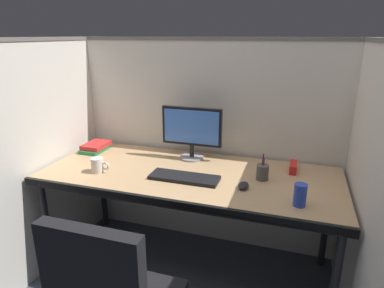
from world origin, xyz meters
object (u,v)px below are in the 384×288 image
book_stack (95,147)px  coffee_mug (98,165)px  desk (189,181)px  keyboard_main (185,178)px  soda_can (300,195)px  red_stapler (293,167)px  monitor_center (192,130)px  pen_cup (262,172)px  computer_mouse (243,185)px

book_stack → coffee_mug: bearing=-54.6°
desk → coffee_mug: 0.60m
keyboard_main → soda_can: bearing=-11.0°
keyboard_main → red_stapler: 0.72m
monitor_center → desk: bearing=-75.8°
pen_cup → soda_can: bearing=-51.1°
monitor_center → coffee_mug: 0.68m
monitor_center → computer_mouse: bearing=-40.8°
keyboard_main → book_stack: (-0.82, 0.29, 0.02)m
pen_cup → book_stack: 1.29m
keyboard_main → soda_can: size_ratio=3.52×
monitor_center → computer_mouse: (0.44, -0.38, -0.20)m
coffee_mug → soda_can: soda_can is taller
monitor_center → keyboard_main: monitor_center is taller
pen_cup → soda_can: (0.22, -0.28, 0.01)m
keyboard_main → monitor_center: bearing=100.9°
pen_cup → book_stack: size_ratio=0.72×
pen_cup → coffee_mug: bearing=-168.6°
monitor_center → red_stapler: bearing=-1.9°
keyboard_main → book_stack: 0.87m
desk → book_stack: book_stack is taller
monitor_center → pen_cup: (0.52, -0.22, -0.17)m
book_stack → red_stapler: size_ratio=1.51×
computer_mouse → soda_can: (0.31, -0.12, 0.04)m
desk → soda_can: soda_can is taller
desk → computer_mouse: bearing=-16.3°
soda_can → red_stapler: (-0.05, 0.47, -0.03)m
computer_mouse → book_stack: 1.23m
desk → red_stapler: (0.63, 0.24, 0.08)m
computer_mouse → pen_cup: pen_cup is taller
coffee_mug → red_stapler: 1.27m
desk → pen_cup: pen_cup is taller
pen_cup → red_stapler: size_ratio=1.09×
book_stack → keyboard_main: bearing=-19.6°
computer_mouse → red_stapler: 0.44m
book_stack → red_stapler: 1.46m
computer_mouse → coffee_mug: 0.94m
monitor_center → pen_cup: bearing=-22.4°
monitor_center → pen_cup: monitor_center is taller
coffee_mug → red_stapler: bearing=18.4°
keyboard_main → coffee_mug: bearing=-173.7°
soda_can → coffee_mug: bearing=176.8°
soda_can → book_stack: soda_can is taller
desk → computer_mouse: (0.37, -0.11, 0.07)m
keyboard_main → book_stack: book_stack is taller
monitor_center → computer_mouse: monitor_center is taller
pen_cup → soda_can: 0.35m
monitor_center → red_stapler: 0.73m
computer_mouse → desk: bearing=163.7°
monitor_center → book_stack: (-0.75, -0.07, -0.19)m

